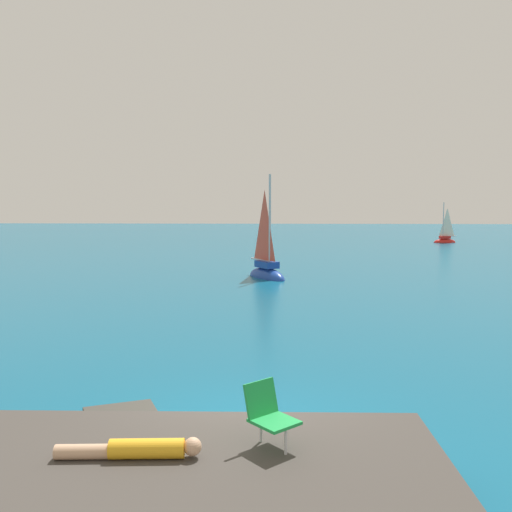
# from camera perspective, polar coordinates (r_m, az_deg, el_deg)

# --- Properties ---
(ground_plane) EXTENTS (160.00, 160.00, 0.00)m
(ground_plane) POSITION_cam_1_polar(r_m,az_deg,el_deg) (9.86, -0.89, -17.53)
(ground_plane) COLOR #0F5675
(shore_ledge) EXTENTS (7.16, 3.52, 0.80)m
(shore_ledge) POSITION_cam_1_polar(r_m,az_deg,el_deg) (7.24, -10.59, -23.30)
(shore_ledge) COLOR #423D38
(shore_ledge) RESTS_ON ground
(boulder_seaward) EXTENTS (1.73, 1.85, 0.98)m
(boulder_seaward) POSITION_cam_1_polar(r_m,az_deg,el_deg) (9.60, -13.21, -18.37)
(boulder_seaward) COLOR #3E3C36
(boulder_seaward) RESTS_ON ground
(boulder_inland) EXTENTS (1.32, 1.29, 0.72)m
(boulder_inland) POSITION_cam_1_polar(r_m,az_deg,el_deg) (9.11, 3.83, -19.62)
(boulder_inland) COLOR #3A3E33
(boulder_inland) RESTS_ON ground
(sailboat_near) EXTENTS (2.41, 3.05, 5.64)m
(sailboat_near) POSITION_cam_1_polar(r_m,az_deg,el_deg) (27.78, 1.10, -1.61)
(sailboat_near) COLOR #193D99
(sailboat_near) RESTS_ON ground
(sailboat_far) EXTENTS (2.20, 1.12, 4.00)m
(sailboat_far) POSITION_cam_1_polar(r_m,az_deg,el_deg) (52.99, 18.80, 1.54)
(sailboat_far) COLOR red
(sailboat_far) RESTS_ON ground
(person_sunbather) EXTENTS (1.76, 0.30, 0.25)m
(person_sunbather) POSITION_cam_1_polar(r_m,az_deg,el_deg) (7.23, -12.21, -18.81)
(person_sunbather) COLOR gold
(person_sunbather) RESTS_ON shore_ledge
(beach_chair) EXTENTS (0.76, 0.76, 0.80)m
(beach_chair) POSITION_cam_1_polar(r_m,az_deg,el_deg) (7.28, 1.27, -15.69)
(beach_chair) COLOR green
(beach_chair) RESTS_ON shore_ledge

